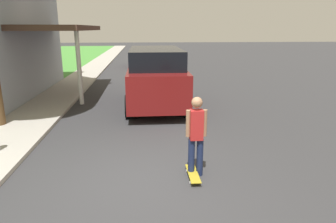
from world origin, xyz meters
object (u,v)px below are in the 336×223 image
(suv_parked, at_px, (156,76))
(car_down_street, at_px, (142,57))
(skateboarder, at_px, (196,134))
(skateboard, at_px, (193,174))

(suv_parked, xyz_separation_m, car_down_street, (-0.55, 12.57, -0.45))
(car_down_street, distance_m, skateboarder, 18.30)
(skateboard, bearing_deg, skateboarder, 58.33)
(suv_parked, relative_size, car_down_street, 1.22)
(car_down_street, bearing_deg, suv_parked, -87.52)
(suv_parked, bearing_deg, skateboarder, -84.71)
(suv_parked, relative_size, skateboard, 6.13)
(skateboard, bearing_deg, car_down_street, 93.15)
(suv_parked, xyz_separation_m, skateboarder, (0.53, -5.70, -0.25))
(skateboarder, xyz_separation_m, skateboard, (-0.06, -0.10, -0.81))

